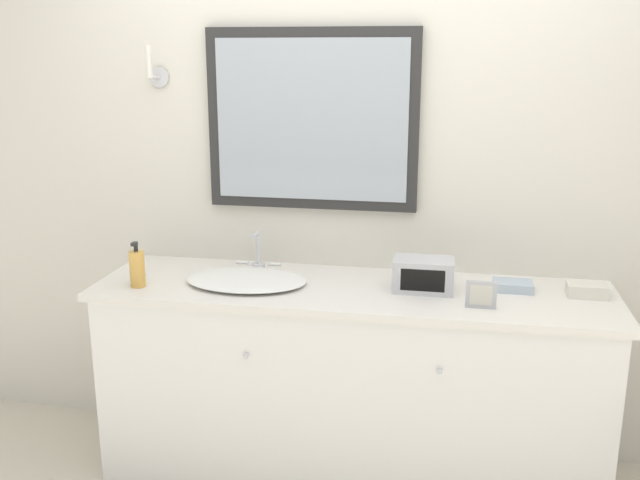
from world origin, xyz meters
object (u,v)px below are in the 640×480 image
soap_bottle (137,268)px  picture_frame (481,295)px  sink_basin (247,279)px  appliance_box (424,275)px

soap_bottle → picture_frame: bearing=-0.0°
sink_basin → appliance_box: (0.75, 0.04, 0.05)m
appliance_box → sink_basin: bearing=-176.8°
soap_bottle → appliance_box: size_ratio=0.79×
soap_bottle → appliance_box: 1.20m
appliance_box → picture_frame: (0.23, -0.17, -0.01)m
sink_basin → soap_bottle: size_ratio=2.67×
appliance_box → soap_bottle: bearing=-171.8°
sink_basin → appliance_box: size_ratio=2.11×
soap_bottle → appliance_box: soap_bottle is taller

